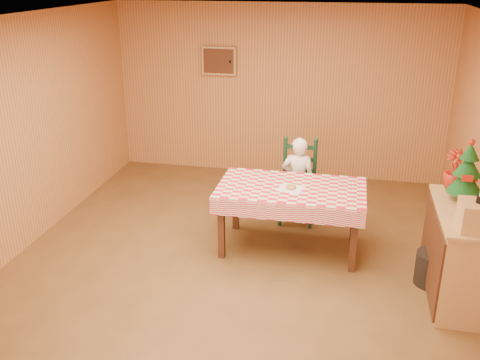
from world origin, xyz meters
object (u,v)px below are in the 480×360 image
ladder_chair (298,183)px  dining_table (291,194)px  crate (478,216)px  seated_child (298,181)px  christmas_tree (467,173)px  shelf_unit (459,253)px  storage_bin (432,269)px

ladder_chair → dining_table: bearing=-90.0°
dining_table → crate: bearing=-30.6°
dining_table → ladder_chair: bearing=90.0°
ladder_chair → crate: (1.72, -1.81, 0.55)m
seated_child → crate: crate is taller
dining_table → christmas_tree: size_ratio=2.67×
ladder_chair → shelf_unit: (1.72, -1.41, -0.04)m
seated_child → dining_table: bearing=90.0°
ladder_chair → crate: bearing=-46.3°
ladder_chair → seated_child: 0.08m
crate → christmas_tree: christmas_tree is taller
christmas_tree → storage_bin: 1.06m
seated_child → crate: (1.72, -1.75, 0.49)m
seated_child → shelf_unit: bearing=141.8°
dining_table → christmas_tree: bearing=-12.1°
christmas_tree → crate: bearing=-90.0°
seated_child → ladder_chair: bearing=-90.0°
dining_table → crate: 2.04m
dining_table → christmas_tree: 1.84m
shelf_unit → christmas_tree: 0.79m
seated_child → shelf_unit: size_ratio=0.91×
dining_table → storage_bin: bearing=-16.6°
ladder_chair → storage_bin: (1.53, -1.24, -0.33)m
crate → storage_bin: 1.06m
dining_table → storage_bin: (1.53, -0.45, -0.51)m
ladder_chair → christmas_tree: christmas_tree is taller
storage_bin → ladder_chair: bearing=140.9°
ladder_chair → storage_bin: 2.00m
dining_table → ladder_chair: ladder_chair is taller
seated_child → storage_bin: bearing=142.2°
storage_bin → shelf_unit: bearing=-41.6°
seated_child → storage_bin: 1.97m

